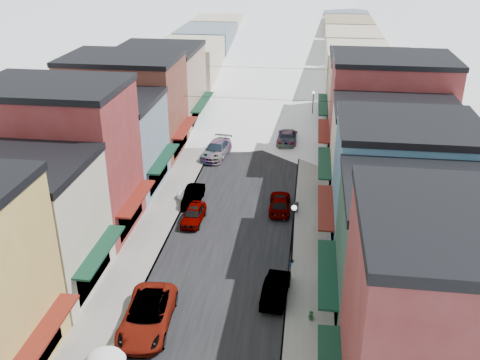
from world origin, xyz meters
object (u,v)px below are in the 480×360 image
(trash_can, at_px, (296,207))
(car_white_suv, at_px, (147,316))
(car_dark_hatch, at_px, (193,196))
(car_silver_sedan, at_px, (194,214))
(streetlamp_near, at_px, (293,227))
(car_green_sedan, at_px, (276,288))

(trash_can, bearing_deg, car_white_suv, -117.81)
(car_dark_hatch, distance_m, trash_can, 9.54)
(car_white_suv, xyz_separation_m, car_dark_hatch, (-0.80, 17.35, -0.18))
(car_silver_sedan, bearing_deg, car_dark_hatch, 104.08)
(car_silver_sedan, bearing_deg, car_white_suv, -88.54)
(car_silver_sedan, bearing_deg, streetlamp_near, -30.24)
(car_green_sedan, distance_m, trash_can, 12.42)
(car_green_sedan, relative_size, streetlamp_near, 0.93)
(car_dark_hatch, relative_size, trash_can, 4.90)
(car_silver_sedan, distance_m, streetlamp_near, 10.52)
(car_white_suv, relative_size, car_dark_hatch, 1.50)
(car_white_suv, relative_size, car_green_sedan, 1.42)
(trash_can, bearing_deg, car_dark_hatch, 174.83)
(car_white_suv, relative_size, streetlamp_near, 1.33)
(car_white_suv, distance_m, trash_can, 18.65)
(car_green_sedan, height_order, trash_can, car_green_sedan)
(car_green_sedan, bearing_deg, car_silver_sedan, -46.61)
(car_white_suv, distance_m, car_silver_sedan, 13.78)
(car_dark_hatch, distance_m, streetlamp_near, 13.28)
(trash_can, bearing_deg, car_green_sedan, -94.16)
(car_dark_hatch, xyz_separation_m, trash_can, (9.50, -0.86, -0.11))
(car_silver_sedan, bearing_deg, car_green_sedan, -49.66)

